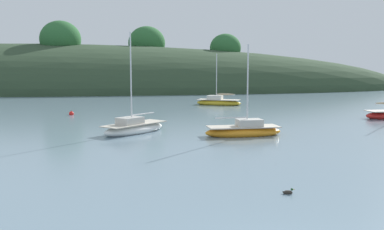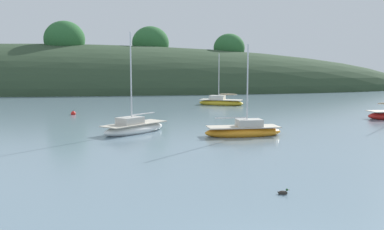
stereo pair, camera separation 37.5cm
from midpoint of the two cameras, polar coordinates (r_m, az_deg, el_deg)
The scene contains 6 objects.
far_shoreline_hill at distance 85.15m, azimuth -21.32°, elevation 3.20°, with size 150.00×36.00×21.40m.
sailboat_blue_center at distance 49.08m, azimuth 3.38°, elevation 1.77°, with size 5.56×3.82×6.16m.
sailboat_teal_outer at distance 27.42m, azimuth 6.69°, elevation -2.13°, with size 5.15×2.03×6.07m.
sailboat_cream_ketch at distance 28.71m, azimuth -8.26°, elevation -1.74°, with size 4.89×4.96×6.93m.
mooring_buoy_inner at distance 40.48m, azimuth -16.36°, elevation 0.18°, with size 0.44×0.44×0.54m.
duck_lone_right at distance 15.36m, azimuth 12.24°, elevation -10.24°, with size 0.42×0.19×0.24m.
Camera 1 is at (-3.15, -8.02, 4.47)m, focal length 39.18 mm.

